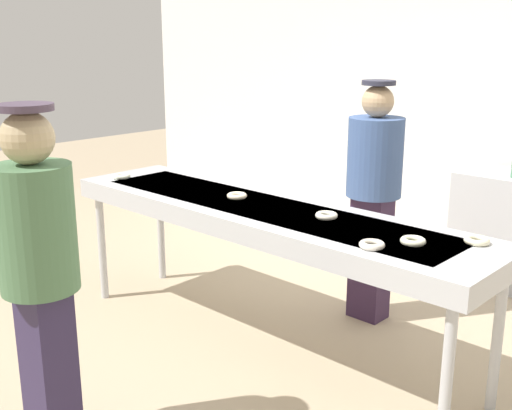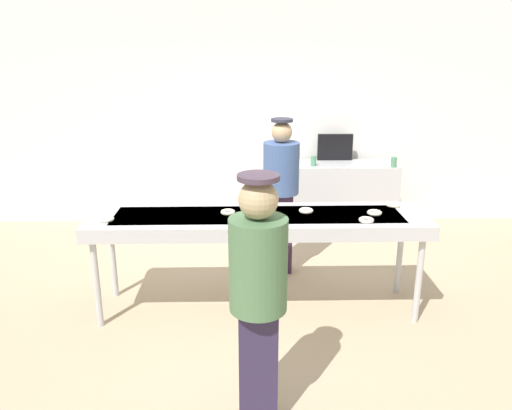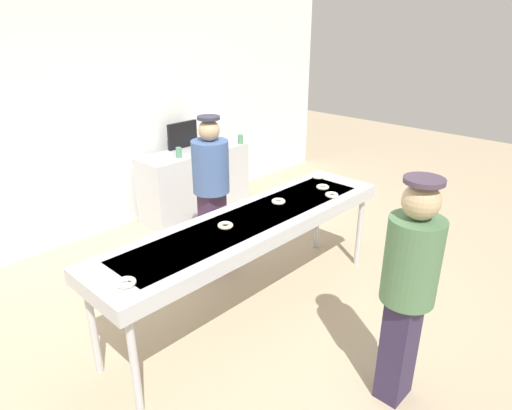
% 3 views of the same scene
% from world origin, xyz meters
% --- Properties ---
extents(ground_plane, '(16.00, 16.00, 0.00)m').
position_xyz_m(ground_plane, '(0.00, 0.00, 0.00)').
color(ground_plane, tan).
extents(back_wall, '(8.00, 0.12, 3.39)m').
position_xyz_m(back_wall, '(0.00, 2.52, 1.69)').
color(back_wall, white).
rests_on(back_wall, ground).
extents(fryer_conveyor, '(2.94, 0.71, 0.91)m').
position_xyz_m(fryer_conveyor, '(0.00, 0.00, 0.84)').
color(fryer_conveyor, '#B7BABF').
rests_on(fryer_conveyor, ground).
extents(sugar_donut_0, '(0.15, 0.15, 0.03)m').
position_xyz_m(sugar_donut_0, '(-0.26, 0.03, 0.93)').
color(sugar_donut_0, '#FEEEC6').
rests_on(sugar_donut_0, fryer_conveyor).
extents(sugar_donut_1, '(0.15, 0.15, 0.03)m').
position_xyz_m(sugar_donut_1, '(1.24, 0.21, 0.93)').
color(sugar_donut_1, '#FCF3C6').
rests_on(sugar_donut_1, fryer_conveyor).
extents(sugar_donut_2, '(0.16, 0.16, 0.03)m').
position_xyz_m(sugar_donut_2, '(0.90, -0.21, 0.93)').
color(sugar_donut_2, silver).
rests_on(sugar_donut_2, fryer_conveyor).
extents(sugar_donut_3, '(0.16, 0.16, 0.03)m').
position_xyz_m(sugar_donut_3, '(-1.28, -0.13, 0.93)').
color(sugar_donut_3, white).
rests_on(sugar_donut_3, fryer_conveyor).
extents(sugar_donut_4, '(0.17, 0.17, 0.03)m').
position_xyz_m(sugar_donut_4, '(0.43, 0.05, 0.93)').
color(sugar_donut_4, white).
rests_on(sugar_donut_4, fryer_conveyor).
extents(sugar_donut_5, '(0.18, 0.18, 0.03)m').
position_xyz_m(sugar_donut_5, '(1.02, -0.02, 0.93)').
color(sugar_donut_5, '#EDEFCA').
rests_on(sugar_donut_5, fryer_conveyor).
extents(worker_baker, '(0.36, 0.36, 1.63)m').
position_xyz_m(worker_baker, '(0.26, 0.80, 0.94)').
color(worker_baker, '#35213D').
rests_on(worker_baker, ground).
extents(customer_waiting, '(0.35, 0.35, 1.64)m').
position_xyz_m(customer_waiting, '(-0.04, -1.45, 0.94)').
color(customer_waiting, '#2D2443').
rests_on(customer_waiting, ground).
extents(prep_counter, '(1.51, 0.53, 0.88)m').
position_xyz_m(prep_counter, '(1.07, 2.07, 0.44)').
color(prep_counter, '#B7BABF').
rests_on(prep_counter, ground).
extents(paper_cup_0, '(0.07, 0.07, 0.13)m').
position_xyz_m(paper_cup_0, '(1.73, 1.87, 0.95)').
color(paper_cup_0, '#4C8C66').
rests_on(paper_cup_0, prep_counter).
extents(paper_cup_1, '(0.07, 0.07, 0.13)m').
position_xyz_m(paper_cup_1, '(0.74, 1.96, 0.95)').
color(paper_cup_1, '#4C8C66').
rests_on(paper_cup_1, prep_counter).
extents(menu_display, '(0.46, 0.04, 0.34)m').
position_xyz_m(menu_display, '(1.07, 2.29, 1.05)').
color(menu_display, black).
rests_on(menu_display, prep_counter).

